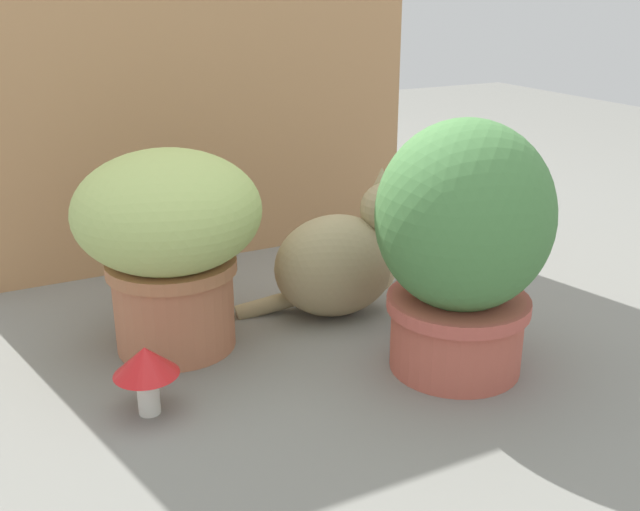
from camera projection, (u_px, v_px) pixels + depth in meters
name	position (u px, v px, depth m)	size (l,w,h in m)	color
ground_plane	(292.00, 355.00, 1.43)	(6.00, 6.00, 0.00)	slate
cardboard_backdrop	(194.00, 61.00, 1.77)	(1.14, 0.03, 0.99)	tan
grass_planter	(169.00, 236.00, 1.39)	(0.35, 0.35, 0.39)	#B9704E
leafy_planter	(462.00, 243.00, 1.31)	(0.31, 0.31, 0.46)	#BE5A49
cat	(343.00, 260.00, 1.57)	(0.37, 0.22, 0.32)	tan
mushroom_ornament_red	(146.00, 366.00, 1.21)	(0.11, 0.11, 0.12)	silver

